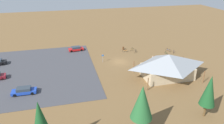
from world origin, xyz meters
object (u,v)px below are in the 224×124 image
(bicycle_green_yard_right, at_px, (166,53))
(pine_far_west, at_px, (41,122))
(pine_midwest, at_px, (142,102))
(visitor_near_lot, at_px, (153,59))
(bicycle_yellow_front_row, at_px, (132,49))
(bicycle_silver_near_porch, at_px, (196,63))
(pine_west, at_px, (209,91))
(car_blue_back_corner, at_px, (24,91))
(bicycle_orange_near_sign, at_px, (125,51))
(car_red_mid_lot, at_px, (76,49))
(trash_bin, at_px, (123,48))
(lot_sign, at_px, (103,57))
(bike_pavilion, at_px, (168,64))
(bicycle_purple_yard_front, at_px, (174,52))
(bicycle_black_by_bin, at_px, (136,51))
(bicycle_blue_mid_cluster, at_px, (168,50))

(bicycle_green_yard_right, bearing_deg, pine_far_west, 41.66)
(pine_midwest, distance_m, visitor_near_lot, 27.79)
(bicycle_yellow_front_row, distance_m, bicycle_silver_near_porch, 18.39)
(pine_far_west, distance_m, pine_west, 25.33)
(car_blue_back_corner, height_order, visitor_near_lot, visitor_near_lot)
(bicycle_orange_near_sign, bearing_deg, pine_far_west, 57.39)
(pine_west, distance_m, car_red_mid_lot, 40.16)
(trash_bin, relative_size, lot_sign, 0.41)
(bicycle_silver_near_porch, relative_size, car_blue_back_corner, 0.26)
(bike_pavilion, height_order, bicycle_purple_yard_front, bike_pavilion)
(pine_midwest, xyz_separation_m, car_red_mid_lot, (6.13, -36.99, -4.82))
(bicycle_yellow_front_row, xyz_separation_m, bicycle_green_yard_right, (-8.45, 5.28, -0.05))
(bike_pavilion, xyz_separation_m, bicycle_purple_yard_front, (-9.08, -13.24, -2.73))
(lot_sign, height_order, bicycle_black_by_bin, lot_sign)
(bike_pavilion, xyz_separation_m, pine_midwest, (12.21, 15.38, 2.41))
(bicycle_blue_mid_cluster, bearing_deg, bike_pavilion, 61.01)
(bicycle_yellow_front_row, distance_m, bicycle_blue_mid_cluster, 10.69)
(pine_far_west, xyz_separation_m, bicycle_orange_near_sign, (-21.24, -33.20, -4.91))
(trash_bin, bearing_deg, bicycle_orange_near_sign, 90.63)
(trash_bin, relative_size, visitor_near_lot, 0.56)
(lot_sign, bearing_deg, pine_far_west, 64.09)
(pine_west, xyz_separation_m, bicycle_blue_mid_cluster, (-8.56, -28.80, -4.50))
(pine_west, bearing_deg, bicycle_silver_near_porch, -120.70)
(bicycle_purple_yard_front, xyz_separation_m, car_red_mid_lot, (27.42, -8.37, 0.32))
(bike_pavilion, xyz_separation_m, car_red_mid_lot, (18.34, -21.60, -2.41))
(bicycle_silver_near_porch, bearing_deg, visitor_near_lot, -23.08)
(bicycle_purple_yard_front, height_order, car_red_mid_lot, car_red_mid_lot)
(trash_bin, height_order, lot_sign, lot_sign)
(bicycle_blue_mid_cluster, relative_size, car_red_mid_lot, 0.34)
(pine_west, height_order, car_blue_back_corner, pine_west)
(bicycle_orange_near_sign, relative_size, bicycle_purple_yard_front, 1.15)
(bicycle_green_yard_right, xyz_separation_m, visitor_near_lot, (5.83, 3.67, 0.50))
(pine_midwest, bearing_deg, visitor_near_lot, -117.74)
(bicycle_black_by_bin, height_order, bicycle_orange_near_sign, bicycle_orange_near_sign)
(bicycle_black_by_bin, bearing_deg, car_red_mid_lot, -18.40)
(bicycle_blue_mid_cluster, bearing_deg, lot_sign, 8.79)
(bicycle_purple_yard_front, bearing_deg, visitor_near_lot, 27.12)
(car_red_mid_lot, height_order, visitor_near_lot, visitor_near_lot)
(bicycle_yellow_front_row, bearing_deg, bicycle_green_yard_right, 147.97)
(bicycle_orange_near_sign, height_order, bicycle_silver_near_porch, bicycle_orange_near_sign)
(bike_pavilion, relative_size, bicycle_black_by_bin, 9.62)
(lot_sign, distance_m, pine_midwest, 27.26)
(car_blue_back_corner, bearing_deg, visitor_near_lot, -164.40)
(pine_far_west, xyz_separation_m, car_red_mid_lot, (-7.32, -37.57, -4.59))
(bike_pavilion, distance_m, pine_west, 14.20)
(trash_bin, height_order, bicycle_silver_near_porch, trash_bin)
(visitor_near_lot, bearing_deg, car_red_mid_lot, -34.04)
(car_blue_back_corner, relative_size, visitor_near_lot, 2.91)
(trash_bin, height_order, bicycle_yellow_front_row, bicycle_yellow_front_row)
(car_red_mid_lot, distance_m, visitor_near_lot, 22.78)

